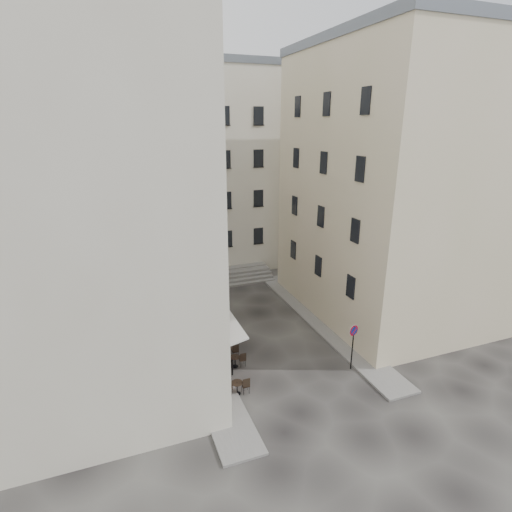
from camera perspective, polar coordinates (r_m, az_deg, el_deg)
name	(u,v)px	position (r m, az deg, el deg)	size (l,w,h in m)	color
ground	(278,354)	(25.07, 3.22, -13.87)	(90.00, 90.00, 0.00)	black
sidewalk_left	(192,336)	(27.20, -9.17, -11.17)	(2.00, 22.00, 0.12)	slate
sidewalk_right	(319,320)	(29.16, 9.05, -9.02)	(2.00, 18.00, 0.12)	slate
building_left	(69,187)	(22.63, -25.20, 8.90)	(12.20, 16.20, 20.60)	#BFB6A3
building_right	(398,185)	(30.12, 19.62, 9.59)	(12.20, 14.20, 18.60)	#C4BA92
building_back	(191,169)	(39.32, -9.33, 12.21)	(18.20, 10.20, 18.60)	#BFB6A3
cafe_storefront	(204,332)	(23.77, -7.44, -10.69)	(1.74, 7.30, 3.50)	#490F0A
stone_steps	(222,278)	(35.53, -4.92, -3.10)	(9.00, 3.15, 0.80)	slate
bollard_near	(232,367)	(23.04, -3.43, -15.52)	(0.12, 0.12, 0.98)	black
bollard_mid	(216,337)	(25.92, -5.77, -11.42)	(0.12, 0.12, 0.98)	black
bollard_far	(203,314)	(28.93, -7.59, -8.15)	(0.12, 0.12, 0.98)	black
no_parking_sign	(353,338)	(23.39, 13.73, -11.37)	(0.62, 0.19, 2.77)	black
bistro_table_a	(237,387)	(21.69, -2.76, -18.13)	(1.30, 0.61, 0.91)	black
bistro_table_b	(235,360)	(23.73, -3.03, -14.65)	(1.23, 0.58, 0.86)	black
bistro_table_c	(228,352)	(24.52, -4.03, -13.47)	(1.24, 0.58, 0.87)	black
bistro_table_d	(219,336)	(26.22, -5.27, -11.30)	(1.16, 0.54, 0.81)	black
bistro_table_e	(210,322)	(27.88, -6.56, -9.34)	(1.27, 0.60, 0.89)	black
pedestrian	(211,323)	(26.91, -6.42, -9.54)	(0.60, 0.39, 1.64)	black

